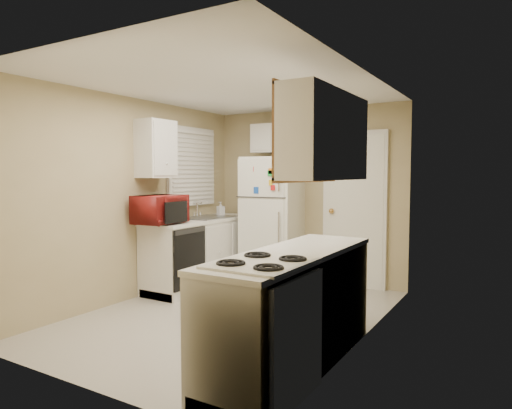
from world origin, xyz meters
The scene contains 19 objects.
floor centered at (0.00, 0.00, 0.00)m, with size 3.80×3.80×0.00m, color beige.
ceiling centered at (0.00, 0.00, 2.40)m, with size 3.80×3.80×0.00m, color white.
wall_left centered at (-1.40, 0.00, 1.20)m, with size 3.80×3.80×0.00m, color tan.
wall_right centered at (1.40, 0.00, 1.20)m, with size 3.80×3.80×0.00m, color tan.
wall_back centered at (0.00, 1.90, 1.20)m, with size 2.80×2.80×0.00m, color tan.
wall_front centered at (0.00, -1.90, 1.20)m, with size 2.80×2.80×0.00m, color tan.
left_counter centered at (-1.10, 0.90, 0.45)m, with size 0.60×1.80×0.90m, color silver.
dishwasher centered at (-0.81, 0.30, 0.49)m, with size 0.03×0.58×0.72m, color black.
sink centered at (-1.10, 1.05, 0.86)m, with size 0.54×0.74×0.16m, color gray.
microwave centered at (-1.13, 0.14, 1.05)m, with size 0.34×0.62×0.41m, color maroon.
soap_bottle centered at (-1.13, 1.41, 1.00)m, with size 0.09×0.09×0.20m, color white.
window_blinds centered at (-1.36, 1.05, 1.60)m, with size 0.10×0.98×1.08m, color silver.
upper_cabinet_left centered at (-1.25, 0.22, 1.80)m, with size 0.30×0.45×0.70m, color silver.
refrigerator centered at (-0.36, 1.58, 0.86)m, with size 0.71×0.69×1.73m, color white.
cabinet_over_fridge centered at (-0.40, 1.75, 2.00)m, with size 0.70×0.30×0.40m, color silver.
interior_door centered at (0.70, 1.86, 1.02)m, with size 0.86×0.06×2.08m, color white.
right_counter centered at (1.10, -0.80, 0.45)m, with size 0.60×2.00×0.90m, color silver.
stove centered at (1.15, -1.35, 0.42)m, with size 0.57×0.70×0.85m, color white.
upper_cabinet_right centered at (1.25, -0.50, 1.80)m, with size 0.30×1.20×0.70m, color silver.
Camera 1 is at (2.64, -3.95, 1.50)m, focal length 32.00 mm.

